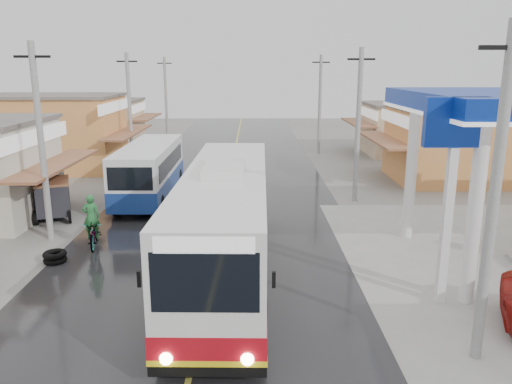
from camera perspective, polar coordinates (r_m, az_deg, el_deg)
ground at (r=13.08m, az=-7.22°, el=-18.38°), size 120.00×120.00×0.00m
road at (r=26.92m, az=-3.59°, el=-1.02°), size 12.00×90.00×0.02m
centre_line at (r=26.92m, az=-3.59°, el=-0.99°), size 0.15×90.00×0.01m
shopfronts_left at (r=33.12m, az=-26.37°, el=0.37°), size 11.00×44.00×5.20m
utility_poles_left at (r=29.11m, az=-17.38°, el=-0.51°), size 1.60×50.00×8.00m
utility_poles_right at (r=27.45m, az=11.17°, el=-0.99°), size 1.60×36.00×8.00m
coach_bus at (r=16.88m, az=-3.42°, el=-3.46°), size 3.08×12.82×3.98m
second_bus at (r=27.60m, az=-12.05°, el=2.45°), size 2.42×8.91×2.96m
cyclist at (r=20.96m, az=-18.06°, el=-4.07°), size 1.06×2.13×2.20m
tricycle_near at (r=26.00m, az=-23.70°, el=-0.69°), size 1.91×2.38×1.59m
tricycle_far at (r=25.35m, az=-22.21°, el=-0.52°), size 2.33×2.65×1.88m
tyre_stack at (r=19.93m, az=-22.00°, el=-6.90°), size 0.85×0.85×0.43m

